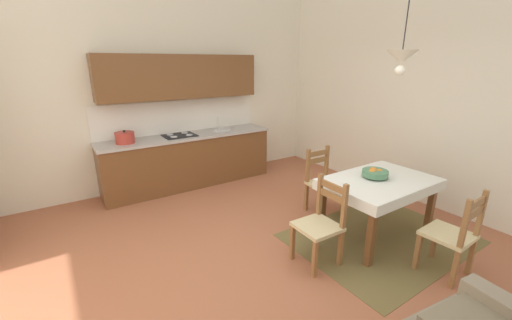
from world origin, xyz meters
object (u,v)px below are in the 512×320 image
object	(u,v)px
dining_chair_kitchen_side	(323,183)
fruit_bowl	(375,173)
pendant_lamp	(402,58)
dining_table	(379,190)
kitchen_cabinetry	(187,137)
dining_chair_camera_side	(453,235)
dining_chair_tv_side	(320,224)

from	to	relation	value
dining_chair_kitchen_side	fruit_bowl	world-z (taller)	dining_chair_kitchen_side
fruit_bowl	pendant_lamp	size ratio (longest dim) A/B	0.37
dining_table	dining_chair_kitchen_side	xyz separation A→B (m)	(-0.06, 0.85, -0.18)
kitchen_cabinetry	fruit_bowl	world-z (taller)	kitchen_cabinetry
kitchen_cabinetry	dining_table	xyz separation A→B (m)	(1.25, -2.93, -0.24)
dining_chair_camera_side	fruit_bowl	size ratio (longest dim) A/B	3.10
kitchen_cabinetry	dining_table	bearing A→B (deg)	-66.88
fruit_bowl	dining_chair_kitchen_side	bearing A→B (deg)	93.15
dining_chair_kitchen_side	fruit_bowl	xyz separation A→B (m)	(0.04, -0.78, 0.37)
dining_chair_tv_side	pendant_lamp	bearing A→B (deg)	0.18
dining_chair_camera_side	dining_chair_tv_side	bearing A→B (deg)	136.74
kitchen_cabinetry	fruit_bowl	bearing A→B (deg)	-66.66
dining_table	pendant_lamp	bearing A→B (deg)	2.30
dining_chair_camera_side	dining_chair_tv_side	size ratio (longest dim) A/B	1.00
dining_chair_camera_side	dining_table	bearing A→B (deg)	89.09
dining_chair_kitchen_side	dining_chair_tv_side	size ratio (longest dim) A/B	1.00
dining_table	dining_chair_tv_side	world-z (taller)	dining_chair_tv_side
dining_chair_camera_side	dining_chair_kitchen_side	distance (m)	1.73
kitchen_cabinetry	dining_chair_camera_side	xyz separation A→B (m)	(1.24, -3.81, -0.41)
dining_table	pendant_lamp	distance (m)	1.51
kitchen_cabinetry	dining_chair_tv_side	bearing A→B (deg)	-84.16
kitchen_cabinetry	dining_chair_kitchen_side	size ratio (longest dim) A/B	3.13
fruit_bowl	dining_table	bearing A→B (deg)	-76.87
dining_table	dining_chair_camera_side	world-z (taller)	dining_chair_camera_side
fruit_bowl	pendant_lamp	distance (m)	1.32
dining_chair_camera_side	fruit_bowl	world-z (taller)	dining_chair_camera_side
kitchen_cabinetry	pendant_lamp	xyz separation A→B (m)	(1.37, -2.93, 1.27)
dining_chair_tv_side	fruit_bowl	world-z (taller)	dining_chair_tv_side
dining_table	dining_chair_tv_side	xyz separation A→B (m)	(-0.95, 0.00, -0.18)
dining_table	dining_chair_kitchen_side	size ratio (longest dim) A/B	1.43
dining_chair_camera_side	pendant_lamp	distance (m)	1.91
kitchen_cabinetry	pendant_lamp	size ratio (longest dim) A/B	3.62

